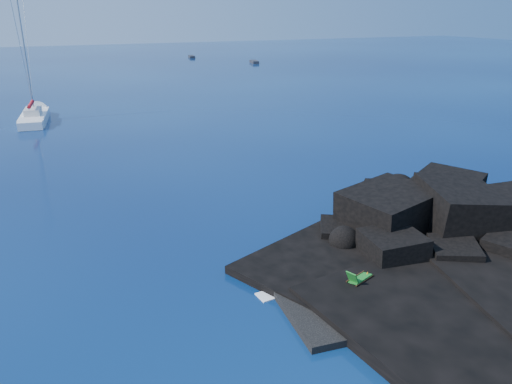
{
  "coord_description": "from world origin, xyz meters",
  "views": [
    {
      "loc": [
        -9.02,
        -16.45,
        13.26
      ],
      "look_at": [
        3.59,
        11.59,
        2.0
      ],
      "focal_mm": 35.0,
      "sensor_mm": 36.0,
      "label": 1
    }
  ],
  "objects_px": {
    "sunbather": "(365,284)",
    "distant_boat_a": "(192,58)",
    "distant_boat_b": "(254,63)",
    "marker_cone": "(367,276)",
    "sailboat": "(35,122)",
    "deck_chair": "(360,275)"
  },
  "relations": [
    {
      "from": "sailboat",
      "to": "deck_chair",
      "type": "relative_size",
      "value": 9.46
    },
    {
      "from": "sunbather",
      "to": "distant_boat_b",
      "type": "distance_m",
      "value": 113.91
    },
    {
      "from": "deck_chair",
      "to": "marker_cone",
      "type": "distance_m",
      "value": 0.65
    },
    {
      "from": "deck_chair",
      "to": "marker_cone",
      "type": "xyz_separation_m",
      "value": [
        0.56,
        0.16,
        -0.28
      ]
    },
    {
      "from": "distant_boat_a",
      "to": "deck_chair",
      "type": "bearing_deg",
      "value": -93.98
    },
    {
      "from": "deck_chair",
      "to": "distant_boat_a",
      "type": "relative_size",
      "value": 0.33
    },
    {
      "from": "marker_cone",
      "to": "distant_boat_a",
      "type": "height_order",
      "value": "marker_cone"
    },
    {
      "from": "sailboat",
      "to": "distant_boat_b",
      "type": "relative_size",
      "value": 2.94
    },
    {
      "from": "marker_cone",
      "to": "distant_boat_b",
      "type": "relative_size",
      "value": 0.1
    },
    {
      "from": "deck_chair",
      "to": "marker_cone",
      "type": "height_order",
      "value": "deck_chair"
    },
    {
      "from": "sailboat",
      "to": "distant_boat_b",
      "type": "bearing_deg",
      "value": 51.94
    },
    {
      "from": "marker_cone",
      "to": "distant_boat_b",
      "type": "distance_m",
      "value": 113.27
    },
    {
      "from": "sunbather",
      "to": "distant_boat_b",
      "type": "bearing_deg",
      "value": 38.05
    },
    {
      "from": "sailboat",
      "to": "distant_boat_a",
      "type": "bearing_deg",
      "value": 66.67
    },
    {
      "from": "deck_chair",
      "to": "distant_boat_a",
      "type": "height_order",
      "value": "deck_chair"
    },
    {
      "from": "sailboat",
      "to": "marker_cone",
      "type": "xyz_separation_m",
      "value": [
        14.21,
        -50.1,
        0.61
      ]
    },
    {
      "from": "sailboat",
      "to": "distant_boat_b",
      "type": "distance_m",
      "value": 78.2
    },
    {
      "from": "deck_chair",
      "to": "distant_boat_a",
      "type": "xyz_separation_m",
      "value": [
        30.96,
        127.53,
        -0.89
      ]
    },
    {
      "from": "deck_chair",
      "to": "distant_boat_b",
      "type": "bearing_deg",
      "value": 48.14
    },
    {
      "from": "marker_cone",
      "to": "distant_boat_a",
      "type": "distance_m",
      "value": 130.95
    },
    {
      "from": "sunbather",
      "to": "distant_boat_a",
      "type": "height_order",
      "value": "sunbather"
    },
    {
      "from": "deck_chair",
      "to": "sunbather",
      "type": "xyz_separation_m",
      "value": [
        0.05,
        -0.33,
        -0.37
      ]
    }
  ]
}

